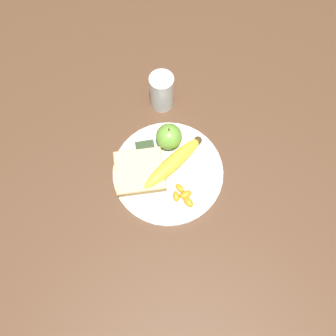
% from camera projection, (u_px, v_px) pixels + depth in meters
% --- Properties ---
extents(ground_plane, '(3.00, 3.00, 0.00)m').
position_uv_depth(ground_plane, '(168.00, 173.00, 0.85)').
color(ground_plane, brown).
extents(plate, '(0.28, 0.28, 0.01)m').
position_uv_depth(plate, '(168.00, 171.00, 0.85)').
color(plate, silver).
rests_on(plate, ground_plane).
extents(juice_glass, '(0.06, 0.06, 0.11)m').
position_uv_depth(juice_glass, '(162.00, 92.00, 0.88)').
color(juice_glass, silver).
rests_on(juice_glass, ground_plane).
extents(apple, '(0.07, 0.07, 0.08)m').
position_uv_depth(apple, '(169.00, 137.00, 0.84)').
color(apple, '#72B23D').
rests_on(apple, plate).
extents(banana, '(0.18, 0.14, 0.04)m').
position_uv_depth(banana, '(174.00, 162.00, 0.83)').
color(banana, yellow).
rests_on(banana, plate).
extents(bread_slice, '(0.13, 0.12, 0.02)m').
position_uv_depth(bread_slice, '(140.00, 171.00, 0.83)').
color(bread_slice, '#AB8751').
rests_on(bread_slice, plate).
extents(fork, '(0.14, 0.11, 0.00)m').
position_uv_depth(fork, '(176.00, 166.00, 0.84)').
color(fork, '#B2B2B7').
rests_on(fork, plate).
extents(jam_packet, '(0.05, 0.04, 0.02)m').
position_uv_depth(jam_packet, '(145.00, 149.00, 0.85)').
color(jam_packet, silver).
rests_on(jam_packet, plate).
extents(orange_segment_0, '(0.03, 0.03, 0.01)m').
position_uv_depth(orange_segment_0, '(180.00, 188.00, 0.82)').
color(orange_segment_0, orange).
rests_on(orange_segment_0, plate).
extents(orange_segment_1, '(0.03, 0.04, 0.02)m').
position_uv_depth(orange_segment_1, '(188.00, 202.00, 0.80)').
color(orange_segment_1, orange).
rests_on(orange_segment_1, plate).
extents(orange_segment_2, '(0.04, 0.03, 0.02)m').
position_uv_depth(orange_segment_2, '(161.00, 181.00, 0.82)').
color(orange_segment_2, orange).
rests_on(orange_segment_2, plate).
extents(orange_segment_3, '(0.04, 0.03, 0.02)m').
position_uv_depth(orange_segment_3, '(186.00, 195.00, 0.81)').
color(orange_segment_3, orange).
rests_on(orange_segment_3, plate).
extents(orange_segment_4, '(0.02, 0.03, 0.02)m').
position_uv_depth(orange_segment_4, '(176.00, 196.00, 0.81)').
color(orange_segment_4, orange).
rests_on(orange_segment_4, plate).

